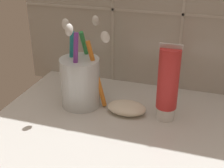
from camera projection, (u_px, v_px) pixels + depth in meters
The scene contains 4 objects.
sink_counter at pixel (153, 134), 56.94cm from camera, with size 60.90×37.22×2.00cm, color silver.
toothbrush_cup at pixel (81, 80), 62.50cm from camera, with size 10.61×12.54×17.94cm.
toothpaste_tube at pixel (168, 83), 56.70cm from camera, with size 4.08×3.89×14.95cm.
soap_bar at pixel (127, 108), 61.30cm from camera, with size 7.71×5.38×2.19cm, color silver.
Camera 1 is at (7.58, -47.31, 33.97)cm, focal length 50.00 mm.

